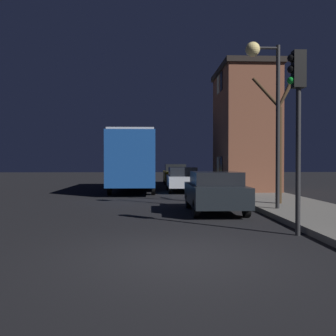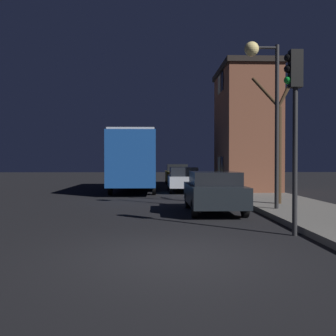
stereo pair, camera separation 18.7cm
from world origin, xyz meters
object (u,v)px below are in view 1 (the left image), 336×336
streetlamp (264,84)px  bus (134,157)px  car_far_lane (175,174)px  bare_tree (278,144)px  car_mid_lane (182,179)px  traffic_light (297,104)px  car_near_lane (215,191)px

streetlamp → bus: 12.05m
car_far_lane → streetlamp: bearing=-83.7°
streetlamp → bare_tree: streetlamp is taller
car_far_lane → bare_tree: bearing=-79.5°
bare_tree → car_far_lane: bearing=100.5°
bare_tree → bus: 10.93m
car_mid_lane → traffic_light: bearing=-82.9°
car_near_lane → car_far_lane: bearing=91.1°
bare_tree → car_mid_lane: (-3.16, 8.13, -1.73)m
bus → car_near_lane: bus is taller
streetlamp → traffic_light: bearing=-95.6°
traffic_light → car_mid_lane: size_ratio=0.97×
traffic_light → car_mid_lane: traffic_light is taller
bare_tree → car_far_lane: 16.98m
streetlamp → car_far_lane: bearing=96.3°
bare_tree → car_near_lane: bearing=-154.4°
traffic_light → car_near_lane: (-1.29, 4.26, -2.46)m
bare_tree → car_far_lane: (-3.08, 16.62, -1.70)m
bare_tree → bus: size_ratio=0.53×
traffic_light → car_mid_lane: bearing=97.1°
bare_tree → car_far_lane: size_ratio=1.07×
streetlamp → car_mid_lane: 10.65m
streetlamp → car_far_lane: streetlamp is taller
bus → car_far_lane: bus is taller
traffic_light → bus: 15.39m
streetlamp → traffic_light: size_ratio=1.29×
bare_tree → car_near_lane: (-2.74, -1.32, -1.76)m
car_near_lane → car_mid_lane: 9.46m
streetlamp → bus: size_ratio=0.60×
streetlamp → car_mid_lane: streetlamp is taller
traffic_light → car_far_lane: bearing=94.2°
traffic_light → bare_tree: bearing=75.4°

